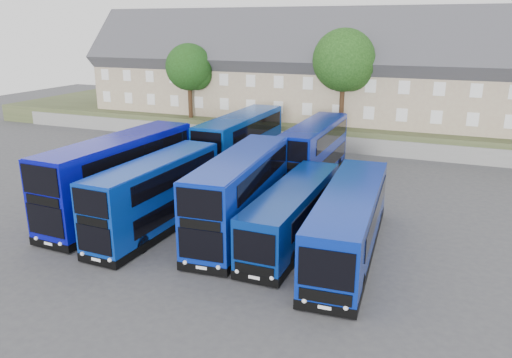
% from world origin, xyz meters
% --- Properties ---
extents(ground, '(120.00, 120.00, 0.00)m').
position_xyz_m(ground, '(0.00, 0.00, 0.00)').
color(ground, '#414146').
rests_on(ground, ground).
extents(retaining_wall, '(70.00, 0.40, 1.50)m').
position_xyz_m(retaining_wall, '(0.00, 24.00, 0.75)').
color(retaining_wall, slate).
rests_on(retaining_wall, ground).
extents(earth_bank, '(80.00, 20.00, 2.00)m').
position_xyz_m(earth_bank, '(0.00, 34.00, 1.00)').
color(earth_bank, '#414B2A').
rests_on(earth_bank, ground).
extents(terrace_row, '(60.00, 10.40, 11.20)m').
position_xyz_m(terrace_row, '(3.00, 30.00, 6.60)').
color(terrace_row, tan).
rests_on(terrace_row, earth_bank).
extents(dd_front_left, '(3.31, 12.19, 4.80)m').
position_xyz_m(dd_front_left, '(-6.62, 3.03, 2.36)').
color(dd_front_left, '#080A98').
rests_on(dd_front_left, ground).
extents(dd_front_mid, '(2.76, 10.48, 4.13)m').
position_xyz_m(dd_front_mid, '(-3.15, 1.63, 2.03)').
color(dd_front_mid, '#082F9A').
rests_on(dd_front_mid, ground).
extents(dd_front_right, '(3.43, 11.38, 4.46)m').
position_xyz_m(dd_front_right, '(1.40, 3.21, 2.19)').
color(dd_front_right, '#08249F').
rests_on(dd_front_right, ground).
extents(dd_rear_left, '(2.72, 11.64, 4.62)m').
position_xyz_m(dd_rear_left, '(-3.39, 14.12, 2.27)').
color(dd_rear_left, '#083593').
rests_on(dd_rear_left, ground).
extents(dd_rear_right, '(2.55, 10.91, 4.33)m').
position_xyz_m(dd_rear_right, '(2.49, 14.53, 2.12)').
color(dd_rear_right, '#07198B').
rests_on(dd_rear_right, ground).
extents(coach_east_a, '(2.36, 11.14, 3.04)m').
position_xyz_m(coach_east_a, '(4.50, 3.24, 1.49)').
color(coach_east_a, navy).
rests_on(coach_east_a, ground).
extents(coach_east_b, '(3.39, 12.58, 3.40)m').
position_xyz_m(coach_east_b, '(7.71, 2.64, 1.67)').
color(coach_east_b, '#082498').
rests_on(coach_east_b, ground).
extents(tree_west, '(4.80, 4.80, 7.65)m').
position_xyz_m(tree_west, '(-13.85, 25.10, 7.05)').
color(tree_west, '#382314').
rests_on(tree_west, earth_bank).
extents(tree_mid, '(5.76, 5.76, 9.18)m').
position_xyz_m(tree_mid, '(2.15, 25.60, 8.07)').
color(tree_mid, '#382314').
rests_on(tree_mid, earth_bank).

